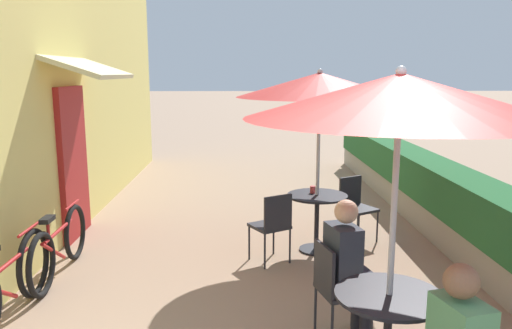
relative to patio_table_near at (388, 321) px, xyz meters
The scene contains 13 objects.
cafe_facade_wall 5.58m from the patio_table_near, 131.34° to the left, with size 0.98×11.15×4.20m.
planter_hedge 4.42m from the patio_table_near, 66.66° to the left, with size 0.60×10.15×1.01m.
patio_table_near is the anchor object (origin of this frame).
patio_umbrella_near 1.59m from the patio_table_near, 63.43° to the left, with size 2.07×2.07×2.33m.
cafe_chair_near_right 0.73m from the patio_table_near, 110.02° to the left, with size 0.48×0.48×0.87m.
seated_patron_near_right 0.74m from the patio_table_near, 101.23° to the left, with size 0.47×0.41×1.25m.
patio_table_mid 2.90m from the patio_table_near, 91.70° to the left, with size 0.77×0.77×0.75m.
patio_umbrella_mid 3.31m from the patio_table_near, 91.70° to the left, with size 2.07×2.07×2.33m.
cafe_chair_mid_left 3.37m from the patio_table_near, 81.36° to the left, with size 0.55×0.55×0.87m.
cafe_chair_mid_right 2.56m from the patio_table_near, 105.34° to the left, with size 0.55×0.55×0.87m.
coffee_cup_mid 3.02m from the patio_table_near, 92.50° to the left, with size 0.07×0.07×0.09m.
bicycle_leaning 3.39m from the patio_table_near, 160.90° to the left, with size 0.10×1.78×0.81m.
bicycle_second 3.79m from the patio_table_near, 145.27° to the left, with size 0.10×1.75×0.78m.
Camera 1 is at (-0.03, -1.85, 2.29)m, focal length 35.00 mm.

